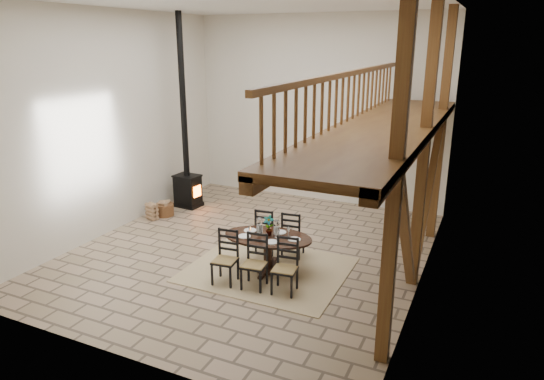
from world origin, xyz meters
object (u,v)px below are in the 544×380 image
at_px(wood_stove, 187,166).
at_px(log_stack, 152,211).
at_px(log_basket, 165,209).
at_px(dining_table, 266,253).

relative_size(wood_stove, log_stack, 11.86).
height_order(log_basket, log_stack, log_stack).
height_order(dining_table, log_stack, dining_table).
bearing_deg(wood_stove, dining_table, -31.82).
bearing_deg(wood_stove, log_basket, -93.86).
bearing_deg(log_basket, wood_stove, 81.55).
xyz_separation_m(wood_stove, log_stack, (-0.24, -1.25, -0.91)).
relative_size(wood_stove, log_basket, 10.61).
height_order(dining_table, wood_stove, wood_stove).
relative_size(log_basket, log_stack, 1.12).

